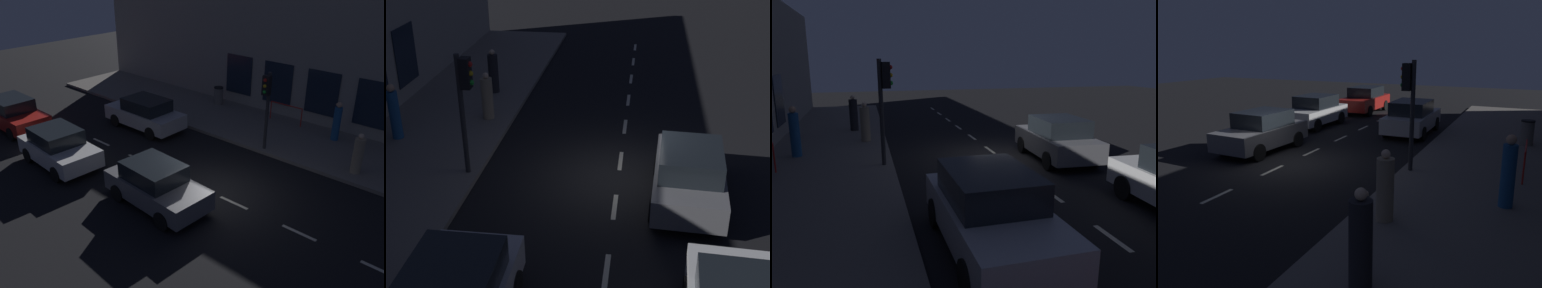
# 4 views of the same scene
# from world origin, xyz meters

# --- Properties ---
(ground_plane) EXTENTS (60.00, 60.00, 0.00)m
(ground_plane) POSITION_xyz_m (0.00, 0.00, 0.00)
(ground_plane) COLOR black
(sidewalk) EXTENTS (4.50, 32.00, 0.15)m
(sidewalk) POSITION_xyz_m (6.25, 0.00, 0.07)
(sidewalk) COLOR slate
(sidewalk) RESTS_ON ground
(lane_centre_line) EXTENTS (0.12, 27.20, 0.01)m
(lane_centre_line) POSITION_xyz_m (0.00, -1.00, 0.00)
(lane_centre_line) COLOR beige
(lane_centre_line) RESTS_ON ground
(traffic_light) EXTENTS (0.49, 0.32, 3.49)m
(traffic_light) POSITION_xyz_m (4.20, 0.53, 2.54)
(traffic_light) COLOR #2D2D30
(traffic_light) RESTS_ON sidewalk
(parked_car_2) EXTENTS (2.05, 3.96, 1.58)m
(parked_car_2) POSITION_xyz_m (-1.88, 1.00, 0.79)
(parked_car_2) COLOR slate
(parked_car_2) RESTS_ON ground
(parked_car_3) EXTENTS (1.93, 4.21, 1.58)m
(parked_car_3) POSITION_xyz_m (2.60, 6.53, 0.79)
(parked_car_3) COLOR #B7B7BC
(parked_car_3) RESTS_ON ground
(pedestrian_0) EXTENTS (0.56, 0.56, 1.68)m
(pedestrian_0) POSITION_xyz_m (4.86, -3.40, 0.92)
(pedestrian_0) COLOR gray
(pedestrian_0) RESTS_ON sidewalk
(pedestrian_1) EXTENTS (0.56, 0.56, 1.74)m
(pedestrian_1) POSITION_xyz_m (5.39, -6.04, 0.95)
(pedestrian_1) COLOR #232328
(pedestrian_1) RESTS_ON sidewalk
(pedestrian_2) EXTENTS (0.35, 0.35, 1.85)m
(pedestrian_2) POSITION_xyz_m (7.33, -1.40, 1.02)
(pedestrian_2) COLOR #1E5189
(pedestrian_2) RESTS_ON sidewalk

